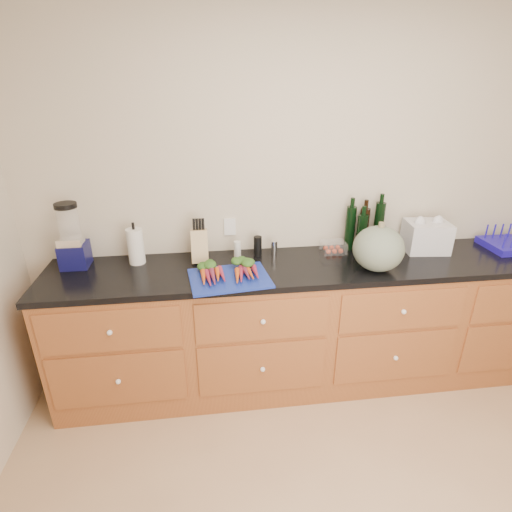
{
  "coord_description": "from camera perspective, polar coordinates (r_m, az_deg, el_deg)",
  "views": [
    {
      "loc": [
        -0.75,
        -1.05,
        2.06
      ],
      "look_at": [
        -0.46,
        1.2,
        1.06
      ],
      "focal_mm": 28.0,
      "sensor_mm": 36.0,
      "label": 1
    }
  ],
  "objects": [
    {
      "name": "grinder_pepper",
      "position": [
        2.76,
        0.25,
        1.42
      ],
      "size": [
        0.06,
        0.06,
        0.14
      ],
      "primitive_type": "cylinder",
      "color": "black",
      "rests_on": "countertop"
    },
    {
      "name": "canister_chrome",
      "position": [
        2.78,
        2.61,
        1.17
      ],
      "size": [
        0.04,
        0.04,
        0.1
      ],
      "primitive_type": "cylinder",
      "color": "silver",
      "rests_on": "countertop"
    },
    {
      "name": "squash",
      "position": [
        2.64,
        17.09,
        1.01
      ],
      "size": [
        0.32,
        0.32,
        0.29
      ],
      "primitive_type": "ellipsoid",
      "color": "#536152",
      "rests_on": "countertop"
    },
    {
      "name": "cabinets",
      "position": [
        2.94,
        8.9,
        -9.7
      ],
      "size": [
        3.6,
        0.64,
        0.9
      ],
      "color": "brown",
      "rests_on": "ground"
    },
    {
      "name": "blender_appliance",
      "position": [
        2.81,
        -24.82,
        2.15
      ],
      "size": [
        0.17,
        0.17,
        0.43
      ],
      "color": "#0F0F46",
      "rests_on": "countertop"
    },
    {
      "name": "bottles",
      "position": [
        2.95,
        15.13,
        3.79
      ],
      "size": [
        0.28,
        0.14,
        0.34
      ],
      "color": "black",
      "rests_on": "countertop"
    },
    {
      "name": "tomato_box",
      "position": [
        2.88,
        10.99,
        1.26
      ],
      "size": [
        0.17,
        0.13,
        0.08
      ],
      "primitive_type": "cube",
      "color": "white",
      "rests_on": "countertop"
    },
    {
      "name": "carrots",
      "position": [
        2.48,
        -3.89,
        -2.15
      ],
      "size": [
        0.38,
        0.28,
        0.05
      ],
      "color": "#CC4F18",
      "rests_on": "cutting_board"
    },
    {
      "name": "cutting_board",
      "position": [
        2.46,
        -3.81,
        -3.19
      ],
      "size": [
        0.52,
        0.42,
        0.01
      ],
      "primitive_type": "cube",
      "rotation": [
        0.0,
        0.0,
        0.12
      ],
      "color": "navy",
      "rests_on": "countertop"
    },
    {
      "name": "wall_back",
      "position": [
        2.88,
        8.21,
        8.24
      ],
      "size": [
        4.1,
        0.05,
        2.6
      ],
      "primitive_type": "cube",
      "color": "beige",
      "rests_on": "ground"
    },
    {
      "name": "grinder_salt",
      "position": [
        2.75,
        -2.67,
        0.99
      ],
      "size": [
        0.05,
        0.05,
        0.11
      ],
      "primitive_type": "cylinder",
      "color": "silver",
      "rests_on": "countertop"
    },
    {
      "name": "grocery_bag",
      "position": [
        3.08,
        23.14,
        2.58
      ],
      "size": [
        0.31,
        0.26,
        0.21
      ],
      "primitive_type": null,
      "rotation": [
        0.0,
        0.0,
        -0.11
      ],
      "color": "silver",
      "rests_on": "countertop"
    },
    {
      "name": "knife_block",
      "position": [
        2.69,
        -8.04,
        1.45
      ],
      "size": [
        0.11,
        0.11,
        0.22
      ],
      "primitive_type": "cube",
      "color": "tan",
      "rests_on": "countertop"
    },
    {
      "name": "paper_towel",
      "position": [
        2.74,
        -16.8,
        1.34
      ],
      "size": [
        0.11,
        0.11,
        0.24
      ],
      "primitive_type": "cylinder",
      "color": "white",
      "rests_on": "countertop"
    },
    {
      "name": "countertop",
      "position": [
        2.72,
        9.5,
        -1.36
      ],
      "size": [
        3.64,
        0.62,
        0.04
      ],
      "primitive_type": "cube",
      "color": "black",
      "rests_on": "cabinets"
    }
  ]
}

